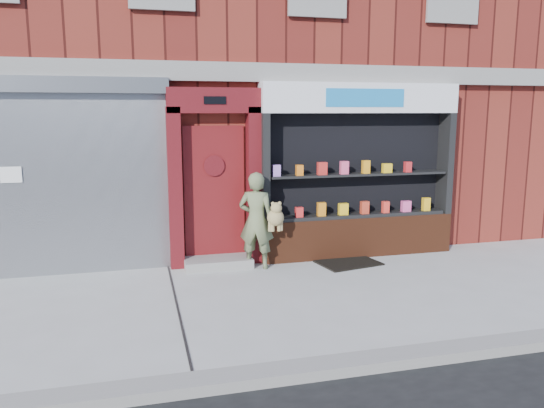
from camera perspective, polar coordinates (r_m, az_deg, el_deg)
name	(u,v)px	position (r m, az deg, el deg)	size (l,w,h in m)	color
ground	(291,297)	(7.43, 2.06, -10.00)	(80.00, 80.00, 0.00)	#9E9E99
curb	(353,364)	(5.54, 8.71, -16.70)	(60.00, 0.30, 0.12)	gray
building	(218,47)	(12.92, -5.78, 16.47)	(12.00, 8.16, 8.00)	maroon
shutter_bay	(68,165)	(8.70, -21.10, 3.93)	(3.10, 0.30, 3.04)	gray
red_door_bay	(215,178)	(8.70, -6.15, 2.81)	(1.52, 0.58, 2.90)	#4F0D12
pharmacy_bay	(358,179)	(9.36, 9.21, 2.72)	(3.50, 0.41, 3.00)	#592815
woman	(258,220)	(8.56, -1.54, -1.74)	(0.75, 0.61, 1.58)	#616C47
doormat	(348,263)	(9.07, 8.23, -6.28)	(0.99, 0.69, 0.02)	black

